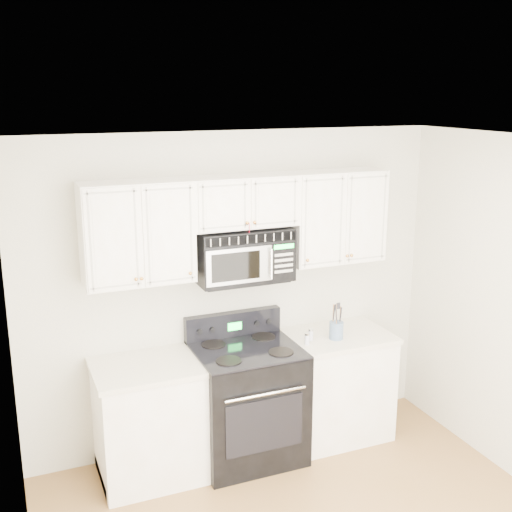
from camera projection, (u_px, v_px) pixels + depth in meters
room at (342, 377)px, 3.69m from camera, size 3.51×3.51×2.61m
base_cabinet_left at (153, 424)px, 4.90m from camera, size 0.86×0.65×0.92m
base_cabinet_right at (336, 388)px, 5.49m from camera, size 0.86×0.65×0.92m
range at (247, 401)px, 5.14m from camera, size 0.82×0.74×1.14m
upper_cabinets at (242, 219)px, 4.95m from camera, size 2.44×0.37×0.75m
microwave at (243, 255)px, 4.99m from camera, size 0.75×0.42×0.41m
utensil_crock at (336, 329)px, 5.24m from camera, size 0.12×0.12×0.31m
shaker_salt at (307, 339)px, 5.13m from camera, size 0.04×0.04×0.10m
shaker_pepper at (311, 334)px, 5.22m from camera, size 0.04×0.04×0.10m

